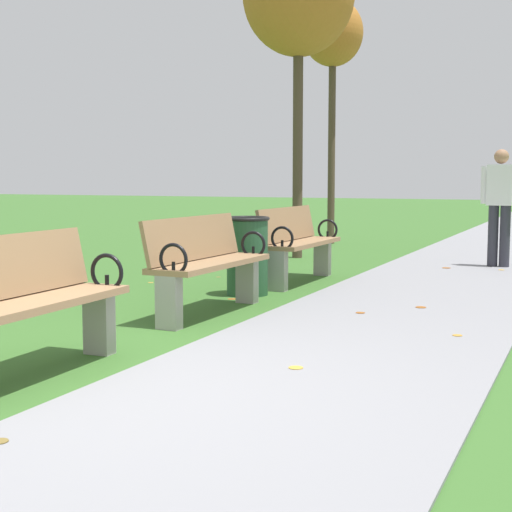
# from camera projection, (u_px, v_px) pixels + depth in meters

# --- Properties ---
(ground_plane) EXTENTS (80.00, 80.00, 0.00)m
(ground_plane) POSITION_uv_depth(u_px,v_px,m) (86.00, 389.00, 4.54)
(ground_plane) COLOR #386628
(park_bench_1) EXTENTS (0.51, 1.61, 0.90)m
(park_bench_1) POSITION_uv_depth(u_px,v_px,m) (23.00, 302.00, 4.73)
(park_bench_1) COLOR #93704C
(park_bench_1) RESTS_ON ground
(park_bench_2) EXTENTS (0.50, 1.61, 0.90)m
(park_bench_2) POSITION_uv_depth(u_px,v_px,m) (206.00, 262.00, 6.96)
(park_bench_2) COLOR #93704C
(park_bench_2) RESTS_ON ground
(park_bench_3) EXTENTS (0.48, 1.60, 0.90)m
(park_bench_3) POSITION_uv_depth(u_px,v_px,m) (298.00, 242.00, 9.08)
(park_bench_3) COLOR #93704C
(park_bench_3) RESTS_ON ground
(tree_3) EXTENTS (1.12, 1.12, 4.54)m
(tree_3) POSITION_uv_depth(u_px,v_px,m) (333.00, 37.00, 14.07)
(tree_3) COLOR #4C3D2D
(tree_3) RESTS_ON ground
(pedestrian_walking) EXTENTS (0.53, 0.25, 1.62)m
(pedestrian_walking) POSITION_uv_depth(u_px,v_px,m) (500.00, 201.00, 10.49)
(pedestrian_walking) COLOR #2D2D38
(pedestrian_walking) RESTS_ON paved_walkway
(trash_bin) EXTENTS (0.48, 0.48, 0.84)m
(trash_bin) POSITION_uv_depth(u_px,v_px,m) (247.00, 256.00, 8.13)
(trash_bin) COLOR #234C2D
(trash_bin) RESTS_ON ground
(scattered_leaves) EXTENTS (4.28, 9.19, 0.02)m
(scattered_leaves) POSITION_uv_depth(u_px,v_px,m) (263.00, 305.00, 7.43)
(scattered_leaves) COLOR #BC842D
(scattered_leaves) RESTS_ON ground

